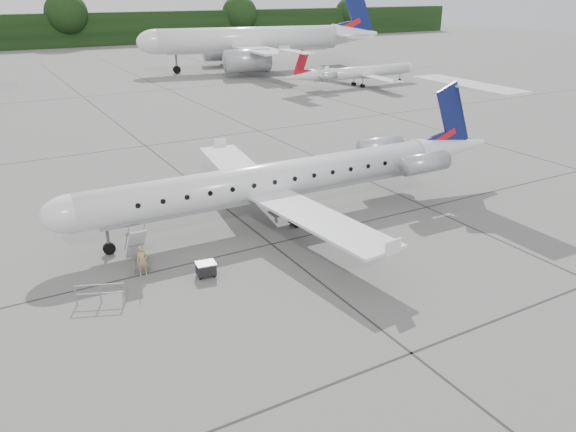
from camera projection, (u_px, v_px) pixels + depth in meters
ground at (349, 249)px, 31.81m from camera, size 320.00×320.00×0.00m
treeline at (35, 31)px, 134.88m from camera, size 260.00×4.00×8.00m
main_regional_jet at (269, 164)px, 34.13m from camera, size 30.09×21.99×7.59m
airstair at (136, 245)px, 29.42m from camera, size 0.90×2.10×2.38m
passenger at (142, 261)px, 28.59m from camera, size 0.67×0.52×1.64m
safety_railing at (100, 294)px, 26.10m from camera, size 2.06×0.91×1.00m
baggage_cart at (206, 269)px, 28.65m from camera, size 1.03×0.88×0.81m
bg_narrowbody at (248, 27)px, 98.01m from camera, size 45.82×36.51×14.79m
bg_regional_right at (363, 66)px, 83.37m from camera, size 22.80×16.82×5.83m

